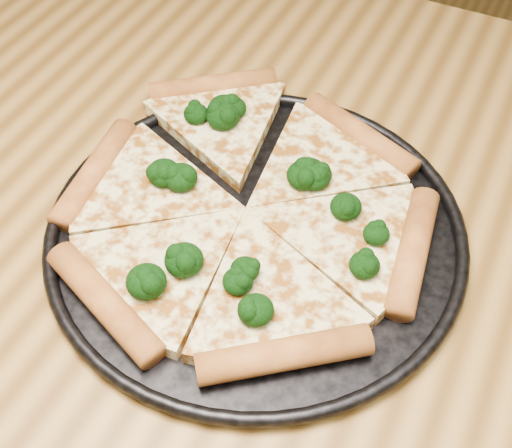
% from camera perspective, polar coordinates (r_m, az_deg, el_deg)
% --- Properties ---
extents(dining_table, '(1.20, 0.90, 0.75)m').
position_cam_1_polar(dining_table, '(0.72, 3.21, -5.54)').
color(dining_table, olive).
rests_on(dining_table, ground).
extents(pizza_pan, '(0.39, 0.39, 0.02)m').
position_cam_1_polar(pizza_pan, '(0.64, 0.00, -0.47)').
color(pizza_pan, black).
rests_on(pizza_pan, dining_table).
extents(pizza, '(0.36, 0.39, 0.03)m').
position_cam_1_polar(pizza, '(0.65, -0.95, 1.55)').
color(pizza, beige).
rests_on(pizza, pizza_pan).
extents(broccoli_florets, '(0.26, 0.27, 0.03)m').
position_cam_1_polar(broccoli_florets, '(0.65, -0.68, 2.79)').
color(broccoli_florets, black).
rests_on(broccoli_florets, pizza).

